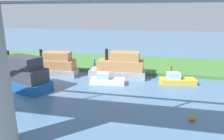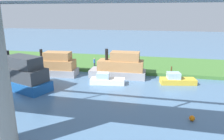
% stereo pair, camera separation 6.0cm
% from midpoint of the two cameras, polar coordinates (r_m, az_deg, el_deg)
% --- Properties ---
extents(ground_plane, '(160.00, 160.00, 0.00)m').
position_cam_midpoint_polar(ground_plane, '(33.07, 0.25, -0.97)').
color(ground_plane, '#4C7093').
extents(grassy_bank, '(80.00, 12.00, 0.50)m').
position_cam_midpoint_polar(grassy_bank, '(38.69, 2.11, 1.86)').
color(grassy_bank, '#427533').
rests_on(grassy_bank, ground).
extents(person_on_bank, '(0.39, 0.39, 1.39)m').
position_cam_midpoint_polar(person_on_bank, '(35.64, -4.75, 2.19)').
color(person_on_bank, '#2D334C').
rests_on(person_on_bank, grassy_bank).
extents(mooring_post, '(0.20, 0.20, 0.92)m').
position_cam_midpoint_polar(mooring_post, '(33.12, 15.89, 0.17)').
color(mooring_post, brown).
rests_on(mooring_post, grassy_bank).
extents(motorboat_red, '(9.54, 5.78, 4.63)m').
position_cam_midpoint_polar(motorboat_red, '(28.84, -23.65, -1.26)').
color(motorboat_red, '#195199').
rests_on(motorboat_red, ground).
extents(skiff_small, '(8.27, 2.91, 4.20)m').
position_cam_midpoint_polar(skiff_small, '(30.90, 2.10, 0.83)').
color(skiff_small, '#99999E').
rests_on(skiff_small, ground).
extents(pontoon_yellow, '(7.92, 3.10, 3.97)m').
position_cam_midpoint_polar(pontoon_yellow, '(33.12, -15.56, 1.11)').
color(pontoon_yellow, '#99999E').
rests_on(pontoon_yellow, ground).
extents(motorboat_white, '(4.92, 2.50, 1.56)m').
position_cam_midpoint_polar(motorboat_white, '(29.61, 17.23, -2.55)').
color(motorboat_white, gold).
rests_on(motorboat_white, ground).
extents(houseboat_blue, '(4.75, 2.16, 1.53)m').
position_cam_midpoint_polar(houseboat_blue, '(28.32, -1.47, -2.68)').
color(houseboat_blue, white).
rests_on(houseboat_blue, ground).
extents(marker_buoy, '(0.50, 0.50, 0.50)m').
position_cam_midpoint_polar(marker_buoy, '(20.47, 21.00, -12.14)').
color(marker_buoy, orange).
rests_on(marker_buoy, ground).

